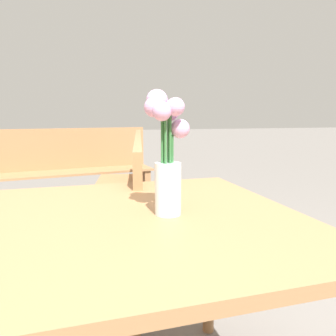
% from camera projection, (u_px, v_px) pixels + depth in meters
% --- Properties ---
extents(table_front, '(0.98, 0.93, 0.71)m').
position_uv_depth(table_front, '(131.00, 246.00, 0.92)').
color(table_front, '#9E7047').
rests_on(table_front, ground_plane).
extents(flower_vase, '(0.13, 0.12, 0.35)m').
position_uv_depth(flower_vase, '(167.00, 156.00, 0.90)').
color(flower_vase, silver).
rests_on(flower_vase, table_front).
extents(bench_near, '(0.65, 1.81, 0.85)m').
position_uv_depth(bench_near, '(125.00, 195.00, 2.11)').
color(bench_near, '#9E7047').
rests_on(bench_near, ground_plane).
extents(bench_far, '(1.68, 0.61, 0.85)m').
position_uv_depth(bench_far, '(65.00, 169.00, 3.17)').
color(bench_far, '#9E7047').
rests_on(bench_far, ground_plane).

